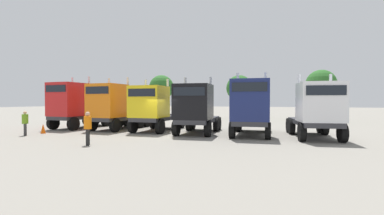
# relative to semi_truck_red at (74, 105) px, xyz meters

# --- Properties ---
(ground) EXTENTS (200.00, 200.00, 0.00)m
(ground) POSITION_rel_semi_truck_red_xyz_m (9.38, -1.32, -2.04)
(ground) COLOR gray
(semi_truck_red) EXTENTS (2.58, 6.38, 4.51)m
(semi_truck_red) POSITION_rel_semi_truck_red_xyz_m (0.00, 0.00, 0.00)
(semi_truck_red) COLOR #333338
(semi_truck_red) RESTS_ON ground
(semi_truck_orange) EXTENTS (2.58, 5.93, 4.33)m
(semi_truck_orange) POSITION_rel_semi_truck_red_xyz_m (3.86, 0.16, -0.08)
(semi_truck_orange) COLOR #333338
(semi_truck_orange) RESTS_ON ground
(semi_truck_yellow) EXTENTS (2.95, 6.11, 4.11)m
(semi_truck_yellow) POSITION_rel_semi_truck_red_xyz_m (7.56, 0.31, -0.19)
(semi_truck_yellow) COLOR #333338
(semi_truck_yellow) RESTS_ON ground
(semi_truck_black) EXTENTS (3.23, 6.07, 4.13)m
(semi_truck_black) POSITION_rel_semi_truck_red_xyz_m (11.22, -0.08, -0.18)
(semi_truck_black) COLOR #333338
(semi_truck_black) RESTS_ON ground
(semi_truck_navy) EXTENTS (3.25, 6.67, 4.36)m
(semi_truck_navy) POSITION_rel_semi_truck_red_xyz_m (15.07, 0.23, -0.07)
(semi_truck_navy) COLOR #333338
(semi_truck_navy) RESTS_ON ground
(semi_truck_white) EXTENTS (3.58, 6.29, 4.10)m
(semi_truck_white) POSITION_rel_semi_truck_red_xyz_m (19.13, 0.33, -0.20)
(semi_truck_white) COLOR #333338
(semi_truck_white) RESTS_ON ground
(visitor_in_hivis) EXTENTS (0.55, 0.55, 1.81)m
(visitor_in_hivis) POSITION_rel_semi_truck_red_xyz_m (7.50, -6.65, -0.99)
(visitor_in_hivis) COLOR black
(visitor_in_hivis) RESTS_ON ground
(visitor_with_camera) EXTENTS (0.55, 0.55, 1.69)m
(visitor_with_camera) POSITION_rel_semi_truck_red_xyz_m (0.49, -4.92, -1.06)
(visitor_with_camera) COLOR #333333
(visitor_with_camera) RESTS_ON ground
(traffic_cone_near) EXTENTS (0.36, 0.36, 0.71)m
(traffic_cone_near) POSITION_rel_semi_truck_red_xyz_m (0.57, -3.56, -1.69)
(traffic_cone_near) COLOR #F2590C
(traffic_cone_near) RESTS_ON ground
(oak_far_left) EXTENTS (3.59, 3.59, 6.18)m
(oak_far_left) POSITION_rel_semi_truck_red_xyz_m (-0.80, 17.67, 2.31)
(oak_far_left) COLOR #4C3823
(oak_far_left) RESTS_ON ground
(oak_far_centre) EXTENTS (3.41, 3.41, 5.81)m
(oak_far_centre) POSITION_rel_semi_truck_red_xyz_m (10.61, 17.97, 2.04)
(oak_far_centre) COLOR #4C3823
(oak_far_centre) RESTS_ON ground
(oak_far_right) EXTENTS (3.59, 3.59, 6.14)m
(oak_far_right) POSITION_rel_semi_truck_red_xyz_m (20.47, 18.08, 2.27)
(oak_far_right) COLOR #4C3823
(oak_far_right) RESTS_ON ground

